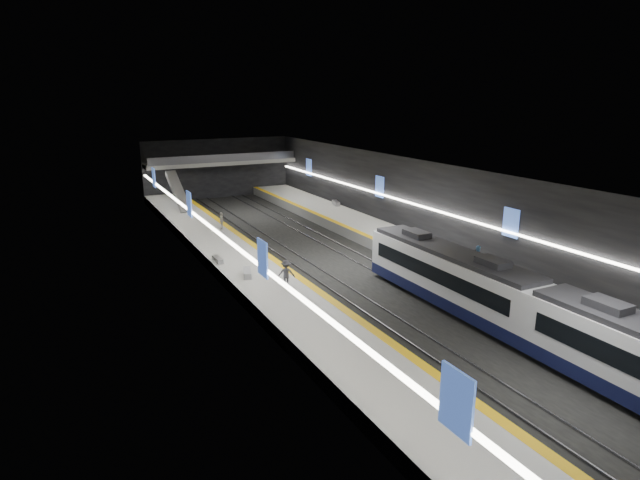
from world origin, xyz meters
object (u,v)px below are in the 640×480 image
bench_left_near (247,273)px  bench_right_far (336,203)px  train (540,315)px  passenger_left_a (222,221)px  bench_left_far (218,260)px  passenger_right_a (484,268)px  passenger_right_b (478,257)px  passenger_left_b (286,273)px  escalator (178,191)px

bench_left_near → bench_right_far: bench_right_far is taller
train → passenger_left_a: (-8.59, 31.05, -0.36)m
bench_left_far → passenger_left_a: size_ratio=0.96×
passenger_right_a → bench_left_far: bearing=52.2°
passenger_right_a → train: bearing=156.7°
bench_left_far → passenger_left_a: (3.41, 10.20, 0.64)m
passenger_right_b → train: bearing=-170.4°
passenger_right_a → bench_left_near: bearing=61.4°
bench_left_far → passenger_left_b: passenger_left_b is taller
escalator → bench_left_far: bearing=-95.0°
bench_right_far → escalator: bearing=171.1°
escalator → bench_left_far: escalator is taller
train → passenger_right_b: size_ratio=17.16×
bench_left_near → passenger_right_b: (16.29, -6.13, 0.65)m
bench_right_far → train: bearing=-86.6°
bench_left_near → passenger_left_a: (2.45, 14.46, 0.60)m
bench_right_far → passenger_left_b: (-16.36, -22.97, 0.70)m
passenger_right_a → passenger_left_b: passenger_left_b is taller
bench_left_far → passenger_left_a: passenger_left_a is taller
passenger_right_b → bench_left_near: bearing=105.6°
bench_left_near → bench_right_far: size_ratio=0.96×
bench_left_far → passenger_left_a: bearing=69.7°
bench_left_near → bench_left_far: 4.37m
bench_right_far → passenger_left_a: 16.46m
bench_left_near → passenger_left_a: 14.68m
escalator → passenger_left_b: size_ratio=4.26×
bench_right_far → passenger_right_a: size_ratio=1.07×
bench_left_near → bench_left_far: bench_left_near is taller
passenger_right_a → passenger_left_a: passenger_right_a is taller
bench_right_far → passenger_right_b: (-1.75, -25.83, 0.64)m
bench_left_far → bench_right_far: (19.00, 15.44, 0.04)m
bench_left_far → passenger_left_b: bearing=-72.5°
escalator → passenger_right_a: bearing=-68.9°
bench_left_far → passenger_right_b: 20.15m
bench_right_far → passenger_right_a: passenger_right_a is taller
passenger_left_b → escalator: bearing=-69.7°
bench_right_far → passenger_right_b: size_ratio=1.12×
bench_left_far → bench_right_far: size_ratio=0.82×
passenger_right_a → passenger_right_b: passenger_right_a is taller
passenger_right_a → passenger_left_a: bearing=29.4°
bench_left_near → escalator: bearing=105.4°
bench_left_near → bench_left_far: size_ratio=1.17×
escalator → bench_left_near: size_ratio=4.26×
passenger_right_a → passenger_left_b: 14.06m
train → bench_left_near: train is taller
passenger_right_a → passenger_left_b: bearing=69.5°
train → passenger_right_a: 8.94m
train → passenger_right_a: bearing=65.5°
train → passenger_left_a: train is taller
train → bench_right_far: (7.00, 36.29, -0.96)m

